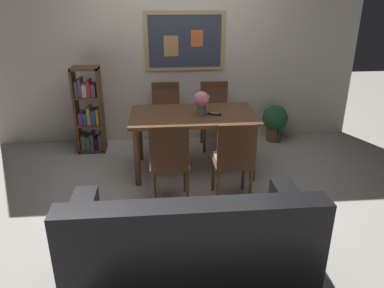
% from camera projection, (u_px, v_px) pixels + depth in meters
% --- Properties ---
extents(ground_plane, '(12.00, 12.00, 0.00)m').
position_uv_depth(ground_plane, '(185.00, 187.00, 4.29)').
color(ground_plane, '#B7B2A8').
extents(wall_back_with_painting, '(5.20, 0.14, 2.60)m').
position_uv_depth(wall_back_with_painting, '(176.00, 51.00, 5.23)').
color(wall_back_with_painting, beige).
rests_on(wall_back_with_painting, ground_plane).
extents(dining_table, '(1.49, 0.85, 0.73)m').
position_uv_depth(dining_table, '(193.00, 122.00, 4.47)').
color(dining_table, brown).
rests_on(dining_table, ground_plane).
extents(dining_chair_near_right, '(0.40, 0.41, 0.91)m').
position_uv_depth(dining_chair_near_right, '(234.00, 156.00, 3.80)').
color(dining_chair_near_right, brown).
rests_on(dining_chair_near_right, ground_plane).
extents(dining_chair_far_left, '(0.40, 0.41, 0.91)m').
position_uv_depth(dining_chair_far_left, '(166.00, 110.00, 5.20)').
color(dining_chair_far_left, brown).
rests_on(dining_chair_far_left, ground_plane).
extents(dining_chair_near_left, '(0.40, 0.41, 0.91)m').
position_uv_depth(dining_chair_near_left, '(169.00, 158.00, 3.76)').
color(dining_chair_near_left, brown).
rests_on(dining_chair_near_left, ground_plane).
extents(dining_chair_far_right, '(0.40, 0.41, 0.91)m').
position_uv_depth(dining_chair_far_right, '(215.00, 110.00, 5.24)').
color(dining_chair_far_right, brown).
rests_on(dining_chair_far_right, ground_plane).
extents(leather_couch, '(1.80, 0.84, 0.84)m').
position_uv_depth(leather_couch, '(190.00, 247.00, 2.81)').
color(leather_couch, black).
rests_on(leather_couch, ground_plane).
extents(bookshelf, '(0.36, 0.28, 1.17)m').
position_uv_depth(bookshelf, '(90.00, 114.00, 5.07)').
color(bookshelf, brown).
rests_on(bookshelf, ground_plane).
extents(potted_ivy, '(0.37, 0.37, 0.60)m').
position_uv_depth(potted_ivy, '(275.00, 121.00, 5.50)').
color(potted_ivy, brown).
rests_on(potted_ivy, ground_plane).
extents(flower_vase, '(0.18, 0.19, 0.28)m').
position_uv_depth(flower_vase, '(202.00, 101.00, 4.35)').
color(flower_vase, slate).
rests_on(flower_vase, dining_table).
extents(tv_remote, '(0.16, 0.11, 0.02)m').
position_uv_depth(tv_remote, '(214.00, 114.00, 4.40)').
color(tv_remote, black).
rests_on(tv_remote, dining_table).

